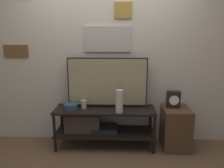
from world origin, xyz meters
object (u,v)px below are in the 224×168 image
at_px(vase_tall_ceramic, 119,101).
at_px(mantel_clock, 173,99).
at_px(candle_jar, 84,104).
at_px(vase_wide_bowl, 71,107).
at_px(television, 107,82).

height_order(vase_tall_ceramic, mantel_clock, vase_tall_ceramic).
xyz_separation_m(candle_jar, mantel_clock, (1.29, 0.03, 0.08)).
distance_m(vase_wide_bowl, candle_jar, 0.19).
distance_m(television, mantel_clock, 0.98).
relative_size(television, vase_wide_bowl, 5.77).
bearing_deg(vase_tall_ceramic, vase_wide_bowl, 171.81).
relative_size(vase_wide_bowl, candle_jar, 1.67).
relative_size(television, mantel_clock, 4.79).
relative_size(vase_tall_ceramic, mantel_clock, 1.33).
bearing_deg(television, candle_jar, -166.25).
xyz_separation_m(television, mantel_clock, (0.95, -0.05, -0.23)).
xyz_separation_m(vase_wide_bowl, mantel_clock, (1.46, 0.09, 0.10)).
bearing_deg(vase_wide_bowl, television, 15.52).
bearing_deg(vase_tall_ceramic, mantel_clock, 13.93).
height_order(vase_wide_bowl, candle_jar, candle_jar).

